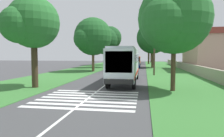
{
  "coord_description": "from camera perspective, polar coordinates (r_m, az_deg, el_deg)",
  "views": [
    {
      "loc": [
        -13.75,
        -3.85,
        3.04
      ],
      "look_at": [
        6.74,
        -0.54,
        1.6
      ],
      "focal_mm": 32.34,
      "sensor_mm": 36.0,
      "label": 1
    }
  ],
  "objects": [
    {
      "name": "utility_pole",
      "position": [
        29.91,
        11.89,
        5.42
      ],
      "size": [
        0.24,
        1.4,
        7.33
      ],
      "color": "#473828",
      "rests_on": "grass_verge_right"
    },
    {
      "name": "zebra_crossing",
      "position": [
        14.2,
        -6.86,
        -8.41
      ],
      "size": [
        5.85,
        6.8,
        0.01
      ],
      "color": "silver",
      "rests_on": "ground"
    },
    {
      "name": "coach_bus",
      "position": [
        21.64,
        3.73,
        1.59
      ],
      "size": [
        11.16,
        2.62,
        3.73
      ],
      "color": "silver",
      "rests_on": "ground"
    },
    {
      "name": "ground",
      "position": [
        14.6,
        -6.39,
        -8.07
      ],
      "size": [
        160.0,
        160.0,
        0.0
      ],
      "primitive_type": "plane",
      "color": "#424244"
    },
    {
      "name": "grass_verge_left",
      "position": [
        31.32,
        -13.5,
        -1.68
      ],
      "size": [
        120.0,
        8.0,
        0.04
      ],
      "primitive_type": "cube",
      "color": "#387533",
      "rests_on": "ground"
    },
    {
      "name": "roadside_tree_right_3",
      "position": [
        17.69,
        16.69,
        12.95
      ],
      "size": [
        7.0,
        5.88,
        8.91
      ],
      "color": "#4C3826",
      "rests_on": "grass_verge_right"
    },
    {
      "name": "grass_verge_right",
      "position": [
        29.24,
        17.69,
        -2.15
      ],
      "size": [
        120.0,
        8.0,
        0.04
      ],
      "primitive_type": "cube",
      "color": "#387533",
      "rests_on": "ground"
    },
    {
      "name": "trailing_car_1",
      "position": [
        46.51,
        6.83,
        1.01
      ],
      "size": [
        4.3,
        1.78,
        1.43
      ],
      "color": "navy",
      "rests_on": "ground"
    },
    {
      "name": "roadside_tree_left_1",
      "position": [
        58.55,
        -0.71,
        8.41
      ],
      "size": [
        8.24,
        6.62,
        11.08
      ],
      "color": "brown",
      "rests_on": "grass_verge_left"
    },
    {
      "name": "roadside_tree_left_0",
      "position": [
        36.7,
        -5.45,
        8.64
      ],
      "size": [
        8.07,
        6.7,
        9.54
      ],
      "color": "brown",
      "rests_on": "grass_verge_left"
    },
    {
      "name": "centre_line",
      "position": [
        29.17,
        1.54,
        -2.01
      ],
      "size": [
        110.0,
        0.16,
        0.01
      ],
      "primitive_type": "cube",
      "color": "silver",
      "rests_on": "ground"
    },
    {
      "name": "roadside_tree_left_2",
      "position": [
        19.86,
        -21.67,
        11.57
      ],
      "size": [
        5.61,
        4.64,
        8.2
      ],
      "color": "#3D2D1E",
      "rests_on": "grass_verge_left"
    },
    {
      "name": "trailing_minibus_0",
      "position": [
        55.03,
        6.92,
        2.38
      ],
      "size": [
        6.0,
        2.14,
        2.53
      ],
      "color": "#CC4C33",
      "rests_on": "ground"
    },
    {
      "name": "roadside_tree_right_1",
      "position": [
        76.4,
        11.0,
        7.86
      ],
      "size": [
        6.87,
        5.9,
        11.41
      ],
      "color": "#4C3826",
      "rests_on": "grass_verge_right"
    },
    {
      "name": "roadside_wall",
      "position": [
        34.71,
        22.06,
        -0.13
      ],
      "size": [
        70.0,
        0.4,
        1.39
      ],
      "primitive_type": "cube",
      "color": "#9E937F",
      "rests_on": "grass_verge_right"
    },
    {
      "name": "roadside_tree_left_4",
      "position": [
        47.3,
        -2.43,
        7.61
      ],
      "size": [
        7.62,
        6.29,
        9.34
      ],
      "color": "#3D2D1E",
      "rests_on": "grass_verge_left"
    },
    {
      "name": "roadside_building",
      "position": [
        43.46,
        26.34,
        4.52
      ],
      "size": [
        13.98,
        8.99,
        7.45
      ],
      "color": "tan",
      "rests_on": "ground"
    },
    {
      "name": "roadside_tree_right_4",
      "position": [
        47.86,
        11.28,
        8.35
      ],
      "size": [
        8.36,
        7.39,
        10.59
      ],
      "color": "brown",
      "rests_on": "grass_verge_right"
    },
    {
      "name": "roadside_tree_right_0",
      "position": [
        65.85,
        10.28,
        6.72
      ],
      "size": [
        5.88,
        5.06,
        8.92
      ],
      "color": "#3D2D1E",
      "rests_on": "grass_verge_right"
    },
    {
      "name": "trailing_car_0",
      "position": [
        40.0,
        0.7,
        0.56
      ],
      "size": [
        4.3,
        1.78,
        1.43
      ],
      "color": "#B21E1E",
      "rests_on": "ground"
    }
  ]
}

